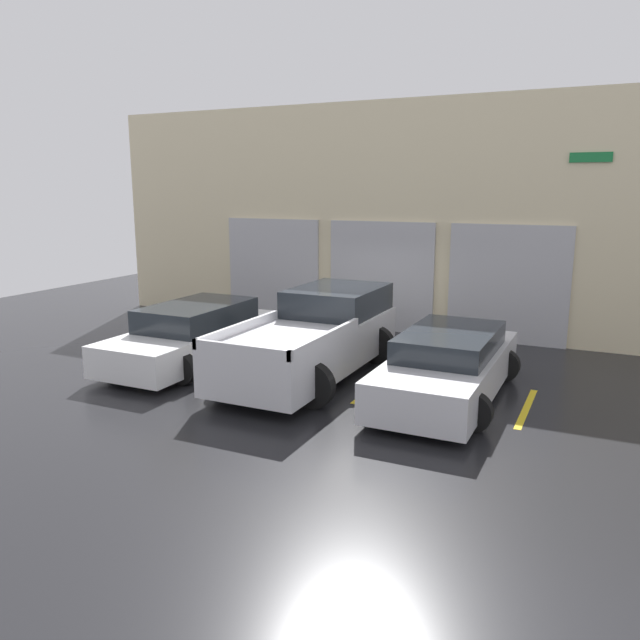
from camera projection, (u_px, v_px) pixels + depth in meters
name	position (u px, v px, depth m)	size (l,w,h in m)	color
ground_plane	(343.00, 357.00, 14.24)	(28.00, 28.00, 0.00)	black
shophouse_building	(393.00, 220.00, 16.53)	(17.19, 0.68, 5.99)	beige
pickup_truck	(315.00, 337.00, 12.77)	(2.50, 5.14, 1.66)	silver
sedan_white	(196.00, 334.00, 13.78)	(2.20, 4.75, 1.28)	white
sedan_side	(448.00, 366.00, 11.41)	(2.17, 4.72, 1.24)	silver
parking_stripe_far_left	(146.00, 354.00, 14.48)	(0.12, 2.20, 0.01)	gold
parking_stripe_left	(250.00, 369.00, 13.29)	(0.12, 2.20, 0.01)	gold
parking_stripe_centre	(375.00, 386.00, 12.10)	(0.12, 2.20, 0.01)	gold
parking_stripe_right	(526.00, 408.00, 10.91)	(0.12, 2.20, 0.01)	gold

